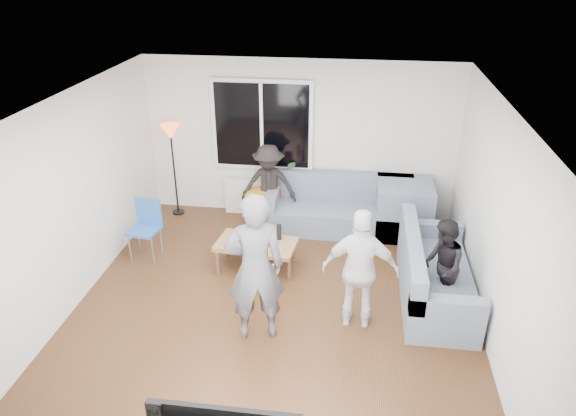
# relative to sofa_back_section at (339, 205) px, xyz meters

# --- Properties ---
(floor) EXTENTS (5.00, 5.50, 0.04)m
(floor) POSITION_rel_sofa_back_section_xyz_m (-0.69, -2.27, -0.45)
(floor) COLOR #56351C
(floor) RESTS_ON ground
(ceiling) EXTENTS (5.00, 5.50, 0.04)m
(ceiling) POSITION_rel_sofa_back_section_xyz_m (-0.69, -2.27, 2.20)
(ceiling) COLOR white
(ceiling) RESTS_ON ground
(wall_back) EXTENTS (5.00, 0.04, 2.60)m
(wall_back) POSITION_rel_sofa_back_section_xyz_m (-0.69, 0.50, 0.88)
(wall_back) COLOR silver
(wall_back) RESTS_ON ground
(wall_front) EXTENTS (5.00, 0.04, 2.60)m
(wall_front) POSITION_rel_sofa_back_section_xyz_m (-0.69, -5.04, 0.88)
(wall_front) COLOR silver
(wall_front) RESTS_ON ground
(wall_left) EXTENTS (0.04, 5.50, 2.60)m
(wall_left) POSITION_rel_sofa_back_section_xyz_m (-3.21, -2.27, 0.88)
(wall_left) COLOR silver
(wall_left) RESTS_ON ground
(wall_right) EXTENTS (0.04, 5.50, 2.60)m
(wall_right) POSITION_rel_sofa_back_section_xyz_m (1.83, -2.27, 0.88)
(wall_right) COLOR silver
(wall_right) RESTS_ON ground
(window_frame) EXTENTS (1.62, 0.06, 1.47)m
(window_frame) POSITION_rel_sofa_back_section_xyz_m (-1.29, 0.42, 1.12)
(window_frame) COLOR white
(window_frame) RESTS_ON wall_back
(window_glass) EXTENTS (1.50, 0.02, 1.35)m
(window_glass) POSITION_rel_sofa_back_section_xyz_m (-1.29, 0.38, 1.12)
(window_glass) COLOR black
(window_glass) RESTS_ON window_frame
(window_mullion) EXTENTS (0.05, 0.03, 1.35)m
(window_mullion) POSITION_rel_sofa_back_section_xyz_m (-1.29, 0.37, 1.12)
(window_mullion) COLOR white
(window_mullion) RESTS_ON window_frame
(radiator) EXTENTS (1.30, 0.12, 0.62)m
(radiator) POSITION_rel_sofa_back_section_xyz_m (-1.29, 0.38, -0.11)
(radiator) COLOR silver
(radiator) RESTS_ON floor
(potted_plant) EXTENTS (0.22, 0.18, 0.37)m
(potted_plant) POSITION_rel_sofa_back_section_xyz_m (-0.84, 0.35, 0.38)
(potted_plant) COLOR #285C24
(potted_plant) RESTS_ON radiator
(vase) EXTENTS (0.17, 0.17, 0.16)m
(vase) POSITION_rel_sofa_back_section_xyz_m (-1.35, 0.35, 0.27)
(vase) COLOR white
(vase) RESTS_ON radiator
(sofa_back_section) EXTENTS (2.30, 0.85, 0.85)m
(sofa_back_section) POSITION_rel_sofa_back_section_xyz_m (0.00, 0.00, 0.00)
(sofa_back_section) COLOR slate
(sofa_back_section) RESTS_ON floor
(sofa_right_section) EXTENTS (2.00, 0.85, 0.85)m
(sofa_right_section) POSITION_rel_sofa_back_section_xyz_m (1.33, -1.69, 0.00)
(sofa_right_section) COLOR slate
(sofa_right_section) RESTS_ON floor
(sofa_corner) EXTENTS (0.85, 0.85, 0.85)m
(sofa_corner) POSITION_rel_sofa_back_section_xyz_m (1.00, 0.00, 0.00)
(sofa_corner) COLOR slate
(sofa_corner) RESTS_ON floor
(cushion_yellow) EXTENTS (0.42, 0.37, 0.14)m
(cushion_yellow) POSITION_rel_sofa_back_section_xyz_m (-1.28, -0.02, 0.09)
(cushion_yellow) COLOR #C58C1C
(cushion_yellow) RESTS_ON sofa_back_section
(cushion_red) EXTENTS (0.45, 0.42, 0.13)m
(cushion_red) POSITION_rel_sofa_back_section_xyz_m (-1.17, 0.06, 0.09)
(cushion_red) COLOR maroon
(cushion_red) RESTS_ON sofa_back_section
(coffee_table) EXTENTS (1.16, 0.72, 0.40)m
(coffee_table) POSITION_rel_sofa_back_section_xyz_m (-1.09, -1.30, -0.22)
(coffee_table) COLOR #A0734D
(coffee_table) RESTS_ON floor
(pitcher) EXTENTS (0.17, 0.17, 0.17)m
(pitcher) POSITION_rel_sofa_back_section_xyz_m (-1.08, -1.25, 0.06)
(pitcher) COLOR maroon
(pitcher) RESTS_ON coffee_table
(side_chair) EXTENTS (0.45, 0.45, 0.86)m
(side_chair) POSITION_rel_sofa_back_section_xyz_m (-2.74, -1.25, 0.01)
(side_chair) COLOR #275FAC
(side_chair) RESTS_ON floor
(floor_lamp) EXTENTS (0.32, 0.32, 1.56)m
(floor_lamp) POSITION_rel_sofa_back_section_xyz_m (-2.74, 0.19, 0.36)
(floor_lamp) COLOR orange
(floor_lamp) RESTS_ON floor
(player_left) EXTENTS (0.76, 0.60, 1.81)m
(player_left) POSITION_rel_sofa_back_section_xyz_m (-0.82, -2.72, 0.48)
(player_left) COLOR #525156
(player_left) RESTS_ON floor
(player_right) EXTENTS (0.90, 0.40, 1.52)m
(player_right) POSITION_rel_sofa_back_section_xyz_m (0.35, -2.37, 0.33)
(player_right) COLOR silver
(player_right) RESTS_ON floor
(spectator_right) EXTENTS (0.48, 0.61, 1.23)m
(spectator_right) POSITION_rel_sofa_back_section_xyz_m (1.33, -1.94, 0.19)
(spectator_right) COLOR black
(spectator_right) RESTS_ON floor
(spectator_back) EXTENTS (0.90, 0.55, 1.36)m
(spectator_back) POSITION_rel_sofa_back_section_xyz_m (-1.13, 0.03, 0.25)
(spectator_back) COLOR black
(spectator_back) RESTS_ON floor
(bottle_d) EXTENTS (0.07, 0.07, 0.27)m
(bottle_d) POSITION_rel_sofa_back_section_xyz_m (-0.90, -1.39, 0.11)
(bottle_d) COLOR orange
(bottle_d) RESTS_ON coffee_table
(bottle_e) EXTENTS (0.07, 0.07, 0.23)m
(bottle_e) POSITION_rel_sofa_back_section_xyz_m (-0.79, -1.17, 0.09)
(bottle_e) COLOR black
(bottle_e) RESTS_ON coffee_table
(bottle_c) EXTENTS (0.07, 0.07, 0.19)m
(bottle_c) POSITION_rel_sofa_back_section_xyz_m (-1.08, -1.20, 0.07)
(bottle_c) COLOR #321C0B
(bottle_c) RESTS_ON coffee_table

